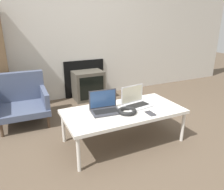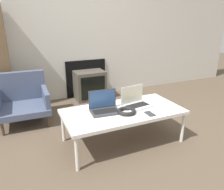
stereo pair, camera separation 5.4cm
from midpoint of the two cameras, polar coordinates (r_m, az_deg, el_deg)
ground_plane at (r=2.46m, az=5.01°, el=-14.55°), size 14.00×14.00×0.00m
wall_back at (r=3.91m, az=-10.21°, el=17.87°), size 7.00×0.08×2.60m
table at (r=2.47m, az=2.38°, el=-4.58°), size 1.34×0.66×0.40m
laptop_left at (r=2.42m, az=-2.54°, el=-3.11°), size 0.34×0.25×0.23m
laptop_right at (r=2.59m, az=5.59°, el=-1.64°), size 0.35×0.27×0.23m
headphones at (r=2.39m, az=3.39°, el=-4.19°), size 0.21×0.21×0.04m
phone at (r=2.40m, az=9.36°, el=-4.77°), size 0.07×0.13×0.01m
tv at (r=3.89m, az=-6.61°, el=2.53°), size 0.52×0.37×0.50m
armchair at (r=3.26m, az=-23.03°, el=-0.94°), size 0.68×0.66×0.66m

